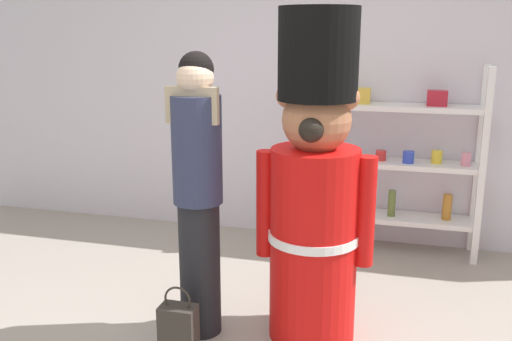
# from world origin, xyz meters

# --- Properties ---
(back_wall) EXTENTS (6.40, 0.12, 2.60)m
(back_wall) POSITION_xyz_m (0.00, 2.20, 1.30)
(back_wall) COLOR silver
(back_wall) RESTS_ON ground_plane
(merchandise_shelf) EXTENTS (1.34, 0.35, 1.51)m
(merchandise_shelf) POSITION_xyz_m (0.75, 1.98, 0.75)
(merchandise_shelf) COLOR white
(merchandise_shelf) RESTS_ON ground_plane
(teddy_bear_guard) EXTENTS (0.68, 0.52, 1.88)m
(teddy_bear_guard) POSITION_xyz_m (0.35, 0.47, 0.88)
(teddy_bear_guard) COLOR red
(teddy_bear_guard) RESTS_ON ground_plane
(person_shopper) EXTENTS (0.30, 0.28, 1.65)m
(person_shopper) POSITION_xyz_m (-0.30, 0.34, 0.89)
(person_shopper) COLOR black
(person_shopper) RESTS_ON ground_plane
(shopping_bag) EXTENTS (0.20, 0.13, 0.42)m
(shopping_bag) POSITION_xyz_m (-0.31, 0.03, 0.16)
(shopping_bag) COLOR #332D28
(shopping_bag) RESTS_ON ground_plane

